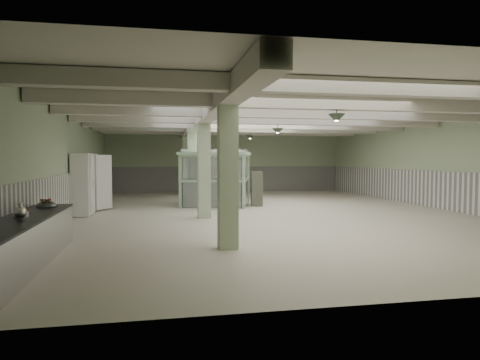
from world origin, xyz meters
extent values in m
plane|color=beige|center=(0.00, 0.00, 0.00)|extent=(20.00, 20.00, 0.00)
cube|color=silver|center=(0.00, 0.00, 3.60)|extent=(14.00, 20.00, 0.02)
cube|color=#A6B792|center=(0.00, 10.00, 1.80)|extent=(14.00, 0.02, 3.60)
cube|color=#A6B792|center=(0.00, -10.00, 1.80)|extent=(14.00, 0.02, 3.60)
cube|color=#A6B792|center=(-7.00, 0.00, 1.80)|extent=(0.02, 20.00, 3.60)
cube|color=#A6B792|center=(7.00, 0.00, 1.80)|extent=(0.02, 20.00, 3.60)
cube|color=white|center=(-6.97, 0.00, 0.75)|extent=(0.05, 19.90, 1.50)
cube|color=white|center=(6.97, 0.00, 0.75)|extent=(0.05, 19.90, 1.50)
cube|color=white|center=(0.00, 9.97, 0.75)|extent=(13.90, 0.05, 1.50)
cube|color=beige|center=(-2.50, 0.00, 3.38)|extent=(0.45, 19.90, 0.40)
cube|color=beige|center=(0.00, -7.50, 3.42)|extent=(13.90, 0.35, 0.32)
cube|color=beige|center=(0.00, -5.00, 3.42)|extent=(13.90, 0.35, 0.32)
cube|color=beige|center=(0.00, -2.50, 3.42)|extent=(13.90, 0.35, 0.32)
cube|color=beige|center=(0.00, 0.00, 3.42)|extent=(13.90, 0.35, 0.32)
cube|color=beige|center=(0.00, 2.50, 3.42)|extent=(13.90, 0.35, 0.32)
cube|color=beige|center=(0.00, 5.00, 3.42)|extent=(13.90, 0.35, 0.32)
cube|color=beige|center=(0.00, 7.50, 3.42)|extent=(13.90, 0.35, 0.32)
cube|color=#B6CCA4|center=(-2.50, -6.00, 1.80)|extent=(0.42, 0.42, 3.60)
cube|color=#B6CCA4|center=(-2.50, -1.00, 1.80)|extent=(0.42, 0.42, 3.60)
cube|color=#B6CCA4|center=(-2.50, 4.00, 1.80)|extent=(0.42, 0.42, 3.60)
cube|color=#B6CCA4|center=(-2.50, 8.00, 1.80)|extent=(0.42, 0.42, 3.60)
cone|color=#303F2F|center=(0.50, -5.00, 3.05)|extent=(0.44, 0.44, 0.22)
cone|color=#303F2F|center=(0.50, 0.50, 3.05)|extent=(0.44, 0.44, 0.22)
cone|color=#303F2F|center=(0.50, 5.50, 3.05)|extent=(0.44, 0.44, 0.22)
cube|color=silver|center=(-6.54, -7.00, 0.44)|extent=(0.87, 5.20, 0.88)
cube|color=black|center=(-6.54, -7.00, 0.89)|extent=(0.91, 5.24, 0.04)
cylinder|color=#B2B2B7|center=(-6.59, -6.67, 0.95)|extent=(0.31, 0.31, 0.10)
cube|color=white|center=(-6.65, 1.00, 1.09)|extent=(0.59, 2.37, 2.18)
cube|color=white|center=(-6.32, 0.46, 1.09)|extent=(0.06, 0.89, 2.08)
cube|color=white|center=(-6.20, 1.64, 1.09)|extent=(0.53, 0.79, 2.08)
cube|color=silver|center=(-6.28, 0.46, 1.09)|extent=(0.02, 0.05, 0.30)
cube|color=silver|center=(-6.28, 1.54, 1.09)|extent=(0.02, 0.05, 0.30)
cube|color=#9ABB95|center=(-3.14, 1.98, 1.07)|extent=(0.15, 0.15, 2.14)
cube|color=#9ABB95|center=(-2.53, 4.03, 1.07)|extent=(0.15, 0.15, 2.14)
cube|color=#9ABB95|center=(-0.68, 1.25, 1.07)|extent=(0.15, 0.15, 2.14)
cube|color=#9ABB95|center=(-0.07, 3.30, 1.07)|extent=(0.15, 0.15, 2.14)
cube|color=#9ABB95|center=(-1.60, 2.64, 2.20)|extent=(3.38, 3.10, 0.12)
cube|color=white|center=(-1.91, 1.61, 0.55)|extent=(2.29, 0.73, 1.05)
cube|color=silver|center=(-1.91, 1.61, 1.78)|extent=(2.29, 0.73, 1.22)
cube|color=white|center=(-1.30, 3.66, 0.55)|extent=(2.29, 0.73, 1.05)
cube|color=silver|center=(-1.30, 3.66, 1.78)|extent=(2.29, 0.73, 1.22)
cube|color=white|center=(-2.84, 3.00, 0.55)|extent=(0.61, 1.88, 1.05)
cube|color=silver|center=(-2.84, 3.00, 1.78)|extent=(0.61, 1.88, 1.22)
cube|color=white|center=(-0.37, 2.27, 0.55)|extent=(0.61, 1.88, 1.05)
cube|color=silver|center=(-0.37, 2.27, 1.78)|extent=(0.61, 1.88, 1.22)
cube|color=#55594A|center=(0.08, 2.21, 0.72)|extent=(0.56, 0.73, 1.44)
camera|label=1|loc=(-4.03, -15.38, 2.04)|focal=32.00mm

